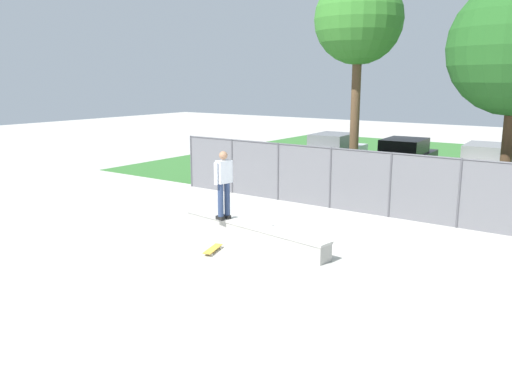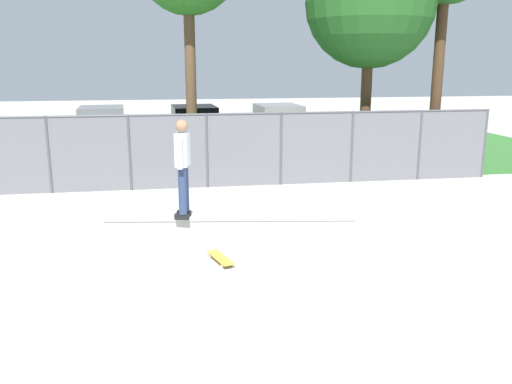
{
  "view_description": "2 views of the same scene",
  "coord_description": "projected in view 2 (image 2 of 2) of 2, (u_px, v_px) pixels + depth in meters",
  "views": [
    {
      "loc": [
        6.69,
        -9.94,
        4.12
      ],
      "look_at": [
        -1.14,
        1.06,
        1.21
      ],
      "focal_mm": 36.8,
      "sensor_mm": 36.0,
      "label": 1
    },
    {
      "loc": [
        -2.05,
        -9.26,
        3.32
      ],
      "look_at": [
        -0.53,
        -0.07,
        1.06
      ],
      "focal_mm": 37.97,
      "sensor_mm": 36.0,
      "label": 2
    }
  ],
  "objects": [
    {
      "name": "grass_strip",
      "position": [
        212.0,
        136.0,
        24.68
      ],
      "size": [
        26.1,
        20.0,
        0.02
      ],
      "primitive_type": "cube",
      "color": "#336B2D",
      "rests_on": "ground"
    },
    {
      "name": "skateboard",
      "position": [
        220.0,
        258.0,
        9.18
      ],
      "size": [
        0.43,
        0.82,
        0.09
      ],
      "color": "gold",
      "rests_on": "ground"
    },
    {
      "name": "concrete_ledge",
      "position": [
        231.0,
        227.0,
        10.33
      ],
      "size": [
        4.75,
        1.16,
        0.49
      ],
      "color": "#A8A59E",
      "rests_on": "ground"
    },
    {
      "name": "chainlink_fence",
      "position": [
        244.0,
        147.0,
        14.55
      ],
      "size": [
        14.17,
        0.07,
        1.99
      ],
      "color": "#4C4C51",
      "rests_on": "ground"
    },
    {
      "name": "tree_near_right",
      "position": [
        370.0,
        3.0,
        15.58
      ],
      "size": [
        3.76,
        3.76,
        6.85
      ],
      "color": "#513823",
      "rests_on": "ground"
    },
    {
      "name": "car_black",
      "position": [
        194.0,
        127.0,
        20.91
      ],
      "size": [
        2.21,
        4.3,
        1.66
      ],
      "color": "black",
      "rests_on": "ground"
    },
    {
      "name": "skateboarder",
      "position": [
        183.0,
        164.0,
        9.83
      ],
      "size": [
        0.34,
        0.59,
        1.82
      ],
      "color": "black",
      "rests_on": "concrete_ledge"
    },
    {
      "name": "ground_plane",
      "position": [
        283.0,
        246.0,
        9.98
      ],
      "size": [
        80.0,
        80.0,
        0.0
      ],
      "primitive_type": "plane",
      "color": "#ADAAA3"
    },
    {
      "name": "car_silver",
      "position": [
        103.0,
        128.0,
        20.51
      ],
      "size": [
        2.21,
        4.3,
        1.66
      ],
      "color": "#B7BABF",
      "rests_on": "ground"
    },
    {
      "name": "car_white",
      "position": [
        277.0,
        125.0,
        21.49
      ],
      "size": [
        2.21,
        4.3,
        1.66
      ],
      "color": "silver",
      "rests_on": "ground"
    }
  ]
}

